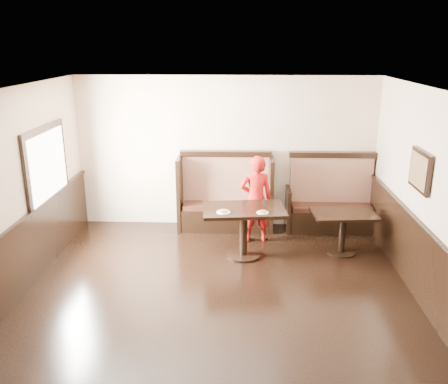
# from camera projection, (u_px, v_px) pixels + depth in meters

# --- Properties ---
(ground) EXTENTS (7.00, 7.00, 0.00)m
(ground) POSITION_uv_depth(u_px,v_px,m) (215.00, 326.00, 5.86)
(ground) COLOR black
(ground) RESTS_ON ground
(room_shell) EXTENTS (7.00, 7.00, 7.00)m
(room_shell) POSITION_uv_depth(u_px,v_px,m) (193.00, 267.00, 5.94)
(room_shell) COLOR beige
(room_shell) RESTS_ON ground
(booth_main) EXTENTS (1.75, 0.72, 1.45)m
(booth_main) POSITION_uv_depth(u_px,v_px,m) (225.00, 201.00, 8.84)
(booth_main) COLOR black
(booth_main) RESTS_ON ground
(booth_neighbor) EXTENTS (1.65, 0.72, 1.45)m
(booth_neighbor) POSITION_uv_depth(u_px,v_px,m) (330.00, 205.00, 8.78)
(booth_neighbor) COLOR black
(booth_neighbor) RESTS_ON ground
(table_main) EXTENTS (1.38, 0.95, 0.83)m
(table_main) POSITION_uv_depth(u_px,v_px,m) (244.00, 219.00, 7.60)
(table_main) COLOR black
(table_main) RESTS_ON ground
(table_neighbor) EXTENTS (1.07, 0.75, 0.71)m
(table_neighbor) POSITION_uv_depth(u_px,v_px,m) (343.00, 223.00, 7.75)
(table_neighbor) COLOR black
(table_neighbor) RESTS_ON ground
(child) EXTENTS (0.61, 0.44, 1.54)m
(child) POSITION_uv_depth(u_px,v_px,m) (256.00, 199.00, 8.17)
(child) COLOR #B31513
(child) RESTS_ON ground
(pizza_plate_left) EXTENTS (0.22, 0.22, 0.04)m
(pizza_plate_left) POSITION_uv_depth(u_px,v_px,m) (223.00, 212.00, 7.35)
(pizza_plate_left) COLOR white
(pizza_plate_left) RESTS_ON table_main
(pizza_plate_right) EXTENTS (0.19, 0.19, 0.03)m
(pizza_plate_right) POSITION_uv_depth(u_px,v_px,m) (263.00, 212.00, 7.33)
(pizza_plate_right) COLOR white
(pizza_plate_right) RESTS_ON table_main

